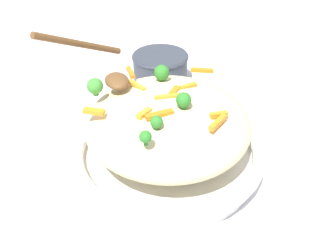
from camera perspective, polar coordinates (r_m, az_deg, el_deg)
ground_plane at (r=0.66m, az=-0.00°, el=-6.00°), size 2.40×2.40×0.00m
serving_bowl at (r=0.64m, az=-0.00°, el=-4.18°), size 0.34×0.34×0.05m
pasta_mound at (r=0.60m, az=-0.00°, el=0.58°), size 0.28×0.28×0.10m
carrot_piece_0 at (r=0.59m, az=1.00°, el=5.53°), size 0.03×0.03×0.01m
carrot_piece_1 at (r=0.67m, az=-5.98°, el=8.46°), size 0.04×0.01×0.01m
carrot_piece_2 at (r=0.67m, az=5.43°, el=8.80°), size 0.03×0.04×0.01m
carrot_piece_3 at (r=0.54m, az=-3.79°, el=2.01°), size 0.02×0.03×0.01m
carrot_piece_4 at (r=0.61m, az=2.88°, el=6.24°), size 0.01×0.04×0.01m
carrot_piece_5 at (r=0.55m, az=8.06°, el=1.81°), size 0.01×0.03×0.01m
carrot_piece_6 at (r=0.62m, az=-4.96°, el=6.42°), size 0.04×0.02×0.01m
carrot_piece_7 at (r=0.57m, az=-0.03°, el=4.42°), size 0.01×0.04×0.01m
carrot_piece_8 at (r=0.56m, az=-11.68°, el=2.29°), size 0.03×0.03×0.01m
carrot_piece_9 at (r=0.53m, az=7.91°, el=0.56°), size 0.03×0.04×0.01m
carrot_piece_10 at (r=0.54m, az=-1.39°, el=1.88°), size 0.01×0.04×0.01m
broccoli_floret_0 at (r=0.48m, az=-3.60°, el=-1.75°), size 0.02×0.02×0.02m
broccoli_floret_1 at (r=0.54m, az=2.49°, el=4.12°), size 0.02×0.02×0.03m
broccoli_floret_2 at (r=0.63m, az=-1.01°, el=8.43°), size 0.03×0.03×0.03m
broccoli_floret_3 at (r=0.51m, az=-1.84°, el=0.63°), size 0.02×0.02×0.02m
broccoli_floret_4 at (r=0.60m, az=-11.51°, el=6.19°), size 0.03×0.03×0.03m
serving_spoon at (r=0.63m, az=-10.43°, el=9.40°), size 0.15×0.16×0.10m
companion_bowl at (r=0.89m, az=-1.22°, el=9.34°), size 0.14×0.14×0.07m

